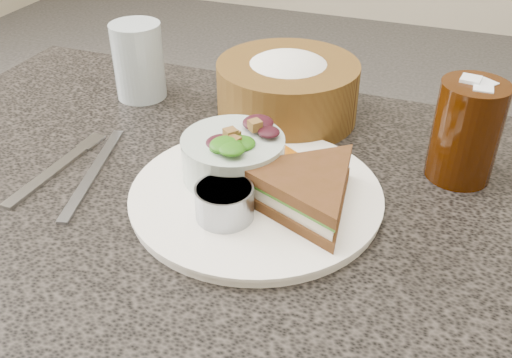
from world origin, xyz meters
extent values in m
cylinder|color=white|center=(0.04, 0.02, 0.76)|extent=(0.29, 0.29, 0.01)
cylinder|color=gray|center=(0.03, -0.04, 0.78)|extent=(0.09, 0.09, 0.04)
cone|color=orange|center=(0.05, 0.09, 0.78)|extent=(0.08, 0.08, 0.03)
cube|color=#A2A2A3|center=(-0.22, -0.02, 0.75)|extent=(0.02, 0.16, 0.00)
cube|color=#A2A5B1|center=(-0.17, 0.00, 0.75)|extent=(0.07, 0.21, 0.00)
cylinder|color=#A6B5BC|center=(-0.23, 0.22, 0.81)|extent=(0.10, 0.10, 0.12)
camera|label=1|loc=(0.24, -0.49, 1.15)|focal=40.00mm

